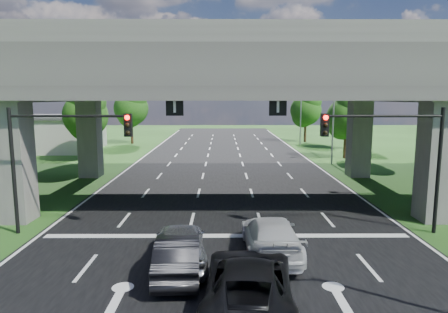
{
  "coord_description": "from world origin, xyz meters",
  "views": [
    {
      "loc": [
        -0.2,
        -14.44,
        6.44
      ],
      "look_at": [
        -0.09,
        8.71,
        3.02
      ],
      "focal_mm": 32.0,
      "sensor_mm": 36.0,
      "label": 1
    }
  ],
  "objects_px": {
    "car_dark": "(179,254)",
    "car_trailing": "(249,284)",
    "car_white": "(271,236)",
    "streetlight_far": "(330,104)",
    "signal_right": "(394,147)",
    "streetlight_beyond": "(298,102)",
    "car_silver": "(181,244)",
    "signal_left": "(58,147)"
  },
  "relations": [
    {
      "from": "car_dark",
      "to": "car_trailing",
      "type": "relative_size",
      "value": 0.78
    },
    {
      "from": "car_white",
      "to": "streetlight_far",
      "type": "bearing_deg",
      "value": -110.84
    },
    {
      "from": "car_trailing",
      "to": "signal_right",
      "type": "bearing_deg",
      "value": -131.68
    },
    {
      "from": "streetlight_far",
      "to": "streetlight_beyond",
      "type": "bearing_deg",
      "value": 90.0
    },
    {
      "from": "car_silver",
      "to": "car_trailing",
      "type": "distance_m",
      "value": 4.11
    },
    {
      "from": "car_silver",
      "to": "car_white",
      "type": "bearing_deg",
      "value": -170.96
    },
    {
      "from": "signal_right",
      "to": "car_dark",
      "type": "distance_m",
      "value": 11.15
    },
    {
      "from": "streetlight_far",
      "to": "car_dark",
      "type": "distance_m",
      "value": 27.73
    },
    {
      "from": "car_white",
      "to": "car_trailing",
      "type": "xyz_separation_m",
      "value": [
        -1.19,
        -4.3,
        0.03
      ]
    },
    {
      "from": "signal_left",
      "to": "streetlight_far",
      "type": "distance_m",
      "value": 26.95
    },
    {
      "from": "signal_right",
      "to": "car_trailing",
      "type": "distance_m",
      "value": 10.56
    },
    {
      "from": "signal_left",
      "to": "streetlight_far",
      "type": "bearing_deg",
      "value": 48.22
    },
    {
      "from": "car_silver",
      "to": "car_trailing",
      "type": "relative_size",
      "value": 0.83
    },
    {
      "from": "streetlight_far",
      "to": "car_dark",
      "type": "xyz_separation_m",
      "value": [
        -11.9,
        -24.53,
        -5.07
      ]
    },
    {
      "from": "car_white",
      "to": "streetlight_beyond",
      "type": "bearing_deg",
      "value": -102.86
    },
    {
      "from": "car_trailing",
      "to": "signal_left",
      "type": "bearing_deg",
      "value": -35.0
    },
    {
      "from": "signal_right",
      "to": "signal_left",
      "type": "height_order",
      "value": "same"
    },
    {
      "from": "signal_right",
      "to": "car_silver",
      "type": "xyz_separation_m",
      "value": [
        -9.62,
        -3.61,
        -3.34
      ]
    },
    {
      "from": "signal_right",
      "to": "streetlight_far",
      "type": "height_order",
      "value": "streetlight_far"
    },
    {
      "from": "signal_right",
      "to": "car_white",
      "type": "distance_m",
      "value": 7.4
    },
    {
      "from": "car_silver",
      "to": "streetlight_beyond",
      "type": "bearing_deg",
      "value": -112.8
    },
    {
      "from": "streetlight_far",
      "to": "car_dark",
      "type": "relative_size",
      "value": 2.22
    },
    {
      "from": "car_dark",
      "to": "car_trailing",
      "type": "bearing_deg",
      "value": 131.53
    },
    {
      "from": "streetlight_beyond",
      "to": "signal_left",
      "type": "bearing_deg",
      "value": -116.43
    },
    {
      "from": "car_dark",
      "to": "streetlight_far",
      "type": "bearing_deg",
      "value": -118.64
    },
    {
      "from": "streetlight_beyond",
      "to": "car_trailing",
      "type": "distance_m",
      "value": 44.31
    },
    {
      "from": "car_dark",
      "to": "streetlight_beyond",
      "type": "bearing_deg",
      "value": -109.12
    },
    {
      "from": "streetlight_beyond",
      "to": "car_trailing",
      "type": "bearing_deg",
      "value": -102.45
    },
    {
      "from": "signal_left",
      "to": "car_dark",
      "type": "height_order",
      "value": "signal_left"
    },
    {
      "from": "car_trailing",
      "to": "streetlight_beyond",
      "type": "bearing_deg",
      "value": -98.0
    },
    {
      "from": "streetlight_beyond",
      "to": "car_dark",
      "type": "height_order",
      "value": "streetlight_beyond"
    },
    {
      "from": "signal_left",
      "to": "streetlight_far",
      "type": "height_order",
      "value": "streetlight_far"
    },
    {
      "from": "signal_right",
      "to": "signal_left",
      "type": "xyz_separation_m",
      "value": [
        -15.65,
        0.0,
        0.0
      ]
    },
    {
      "from": "streetlight_far",
      "to": "car_dark",
      "type": "height_order",
      "value": "streetlight_far"
    },
    {
      "from": "car_dark",
      "to": "car_silver",
      "type": "bearing_deg",
      "value": -92.76
    },
    {
      "from": "signal_left",
      "to": "car_dark",
      "type": "distance_m",
      "value": 8.24
    },
    {
      "from": "signal_right",
      "to": "car_silver",
      "type": "bearing_deg",
      "value": -159.43
    },
    {
      "from": "signal_right",
      "to": "signal_left",
      "type": "relative_size",
      "value": 1.0
    },
    {
      "from": "signal_right",
      "to": "car_dark",
      "type": "bearing_deg",
      "value": -155.09
    },
    {
      "from": "streetlight_far",
      "to": "car_dark",
      "type": "bearing_deg",
      "value": -115.88
    },
    {
      "from": "car_white",
      "to": "car_silver",
      "type": "bearing_deg",
      "value": 14.38
    },
    {
      "from": "streetlight_far",
      "to": "car_white",
      "type": "xyz_separation_m",
      "value": [
        -8.3,
        -22.7,
        -5.04
      ]
    }
  ]
}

